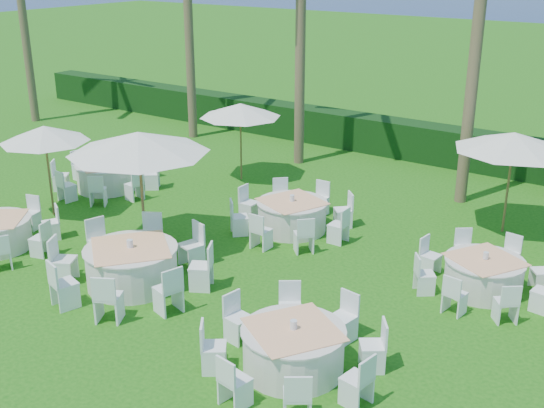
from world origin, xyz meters
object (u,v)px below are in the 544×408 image
at_px(umbrella_b, 138,143).
at_px(banquet_table_f, 484,274).
at_px(umbrella_c, 240,110).
at_px(banquet_table_c, 293,348).
at_px(umbrella_d, 514,141).
at_px(banquet_table_e, 292,215).
at_px(umbrella_a, 44,134).
at_px(banquet_table_d, 106,176).
at_px(banquet_table_b, 132,265).

bearing_deg(umbrella_b, banquet_table_f, 18.65).
bearing_deg(umbrella_c, banquet_table_c, -48.01).
xyz_separation_m(umbrella_c, umbrella_d, (7.85, 0.43, 0.18)).
height_order(banquet_table_c, umbrella_c, umbrella_c).
relative_size(umbrella_b, umbrella_d, 1.13).
bearing_deg(umbrella_c, banquet_table_f, -19.35).
relative_size(banquet_table_c, banquet_table_f, 1.08).
bearing_deg(banquet_table_e, umbrella_b, -127.22).
xyz_separation_m(banquet_table_e, umbrella_b, (-2.21, -2.91, 2.18)).
bearing_deg(banquet_table_f, banquet_table_e, 174.58).
xyz_separation_m(umbrella_a, umbrella_c, (2.30, 5.22, -0.06)).
relative_size(banquet_table_d, banquet_table_f, 1.08).
bearing_deg(umbrella_c, umbrella_a, -113.79).
height_order(banquet_table_b, umbrella_b, umbrella_b).
distance_m(banquet_table_b, umbrella_a, 5.24).
bearing_deg(umbrella_c, umbrella_b, -76.80).
distance_m(umbrella_b, umbrella_c, 5.57).
bearing_deg(banquet_table_b, banquet_table_d, 142.17).
distance_m(banquet_table_d, banquet_table_e, 6.17).
relative_size(banquet_table_b, umbrella_d, 1.20).
height_order(banquet_table_b, banquet_table_d, banquet_table_b).
height_order(banquet_table_f, umbrella_b, umbrella_b).
height_order(banquet_table_b, banquet_table_e, banquet_table_b).
bearing_deg(umbrella_d, banquet_table_e, -146.21).
height_order(banquet_table_c, banquet_table_f, banquet_table_c).
height_order(umbrella_b, umbrella_c, umbrella_b).
distance_m(banquet_table_b, banquet_table_c, 4.50).
bearing_deg(umbrella_b, umbrella_a, 176.88).
bearing_deg(umbrella_a, umbrella_c, 66.21).
relative_size(banquet_table_f, umbrella_d, 1.01).
xyz_separation_m(banquet_table_b, banquet_table_d, (-5.02, 3.90, -0.04)).
height_order(banquet_table_c, banquet_table_d, same).
xyz_separation_m(banquet_table_f, umbrella_d, (-0.62, 3.40, 1.94)).
relative_size(banquet_table_e, umbrella_a, 1.26).
height_order(banquet_table_d, banquet_table_e, same).
height_order(umbrella_c, umbrella_d, umbrella_d).
xyz_separation_m(banquet_table_c, banquet_table_f, (1.68, 4.57, -0.03)).
relative_size(banquet_table_b, banquet_table_e, 1.11).
bearing_deg(umbrella_d, banquet_table_c, -97.58).
distance_m(banquet_table_e, umbrella_a, 6.63).
distance_m(banquet_table_e, umbrella_b, 4.25).
bearing_deg(umbrella_a, banquet_table_c, -14.38).
distance_m(banquet_table_d, umbrella_a, 2.89).
distance_m(banquet_table_b, banquet_table_f, 7.27).
bearing_deg(banquet_table_d, umbrella_d, 17.92).
xyz_separation_m(banquet_table_f, umbrella_c, (-8.48, 2.98, 1.77)).
bearing_deg(umbrella_a, banquet_table_b, -19.73).
height_order(banquet_table_f, umbrella_c, umbrella_c).
bearing_deg(banquet_table_e, umbrella_d, 33.79).
xyz_separation_m(banquet_table_e, umbrella_d, (4.38, 2.93, 1.91)).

